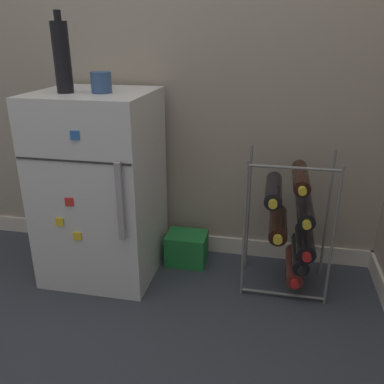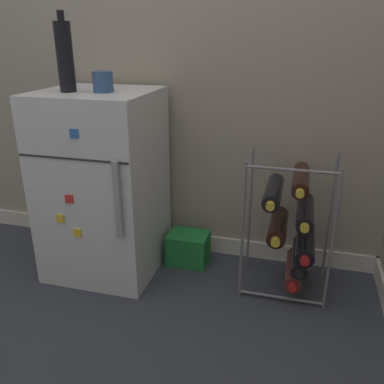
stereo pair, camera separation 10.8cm
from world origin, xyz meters
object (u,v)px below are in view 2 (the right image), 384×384
(wine_rack, at_px, (293,227))
(fridge_top_cup, at_px, (103,82))
(fridge_top_bottle, at_px, (65,56))
(mini_fridge, at_px, (103,184))
(soda_box, at_px, (188,248))

(wine_rack, relative_size, fridge_top_cup, 7.41)
(fridge_top_cup, bearing_deg, fridge_top_bottle, -169.05)
(mini_fridge, height_order, wine_rack, mini_fridge)
(soda_box, distance_m, fridge_top_bottle, 1.07)
(soda_box, xyz_separation_m, fridge_top_cup, (-0.32, -0.17, 0.84))
(fridge_top_cup, bearing_deg, soda_box, 27.61)
(mini_fridge, height_order, fridge_top_cup, fridge_top_cup)
(mini_fridge, relative_size, wine_rack, 1.38)
(soda_box, height_order, fridge_top_cup, fridge_top_cup)
(fridge_top_cup, xyz_separation_m, fridge_top_bottle, (-0.15, -0.03, 0.10))
(wine_rack, bearing_deg, fridge_top_cup, -175.49)
(wine_rack, distance_m, soda_box, 0.57)
(wine_rack, height_order, fridge_top_bottle, fridge_top_bottle)
(fridge_top_bottle, bearing_deg, soda_box, 22.74)
(wine_rack, distance_m, fridge_top_bottle, 1.21)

